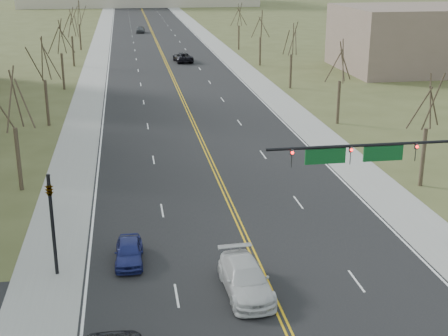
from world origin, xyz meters
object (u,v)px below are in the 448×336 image
object	(u,v)px
car_sb_inner_second	(246,279)
car_far_nb	(183,57)
car_far_sb	(140,29)
signal_left	(52,213)
car_sb_outer_second	(129,252)
signal_mast	(382,161)

from	to	relation	value
car_sb_inner_second	car_far_nb	xyz separation A→B (m)	(4.32, 79.99, 0.02)
car_sb_inner_second	car_far_sb	distance (m)	127.39
signal_left	car_sb_outer_second	bearing A→B (deg)	10.97
signal_left	car_far_nb	xyz separation A→B (m)	(14.49, 76.23, -2.87)
signal_mast	car_sb_outer_second	bearing A→B (deg)	176.95
car_sb_inner_second	car_far_sb	xyz separation A→B (m)	(-1.54, 127.38, -0.01)
signal_mast	car_far_nb	bearing A→B (deg)	93.35
car_sb_inner_second	car_sb_outer_second	distance (m)	7.60
car_far_nb	car_far_sb	size ratio (longest dim) A/B	1.26
car_far_sb	car_sb_outer_second	bearing A→B (deg)	-86.92
signal_mast	car_far_nb	world-z (taller)	signal_mast
signal_left	car_far_sb	size ratio (longest dim) A/B	1.26
car_far_nb	signal_left	bearing A→B (deg)	73.51
signal_mast	car_far_sb	bearing A→B (deg)	94.77
signal_left	car_far_nb	world-z (taller)	signal_left
signal_mast	car_sb_inner_second	world-z (taller)	signal_mast
car_sb_outer_second	signal_left	bearing A→B (deg)	-167.12
signal_mast	signal_left	bearing A→B (deg)	180.00
signal_mast	car_sb_outer_second	world-z (taller)	signal_mast
car_far_sb	signal_left	bearing A→B (deg)	-88.79
car_sb_outer_second	car_far_nb	world-z (taller)	car_far_nb
signal_mast	signal_left	xyz separation A→B (m)	(-18.95, 0.00, -2.05)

